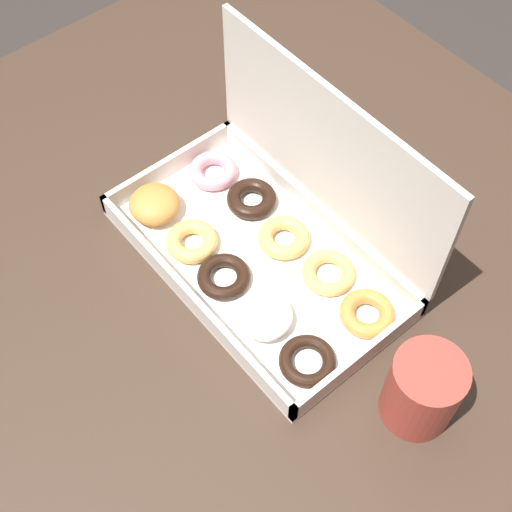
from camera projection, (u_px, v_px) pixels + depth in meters
name	position (u px, v px, depth m)	size (l,w,h in m)	color
ground_plane	(258.00, 430.00, 1.57)	(8.00, 8.00, 0.00)	#2D2826
dining_table	(260.00, 281.00, 1.05)	(1.15, 1.02, 0.71)	#38281E
donut_box	(269.00, 232.00, 0.94)	(0.41, 0.23, 0.24)	white
coffee_mug	(423.00, 390.00, 0.81)	(0.09, 0.09, 0.11)	#A3382D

